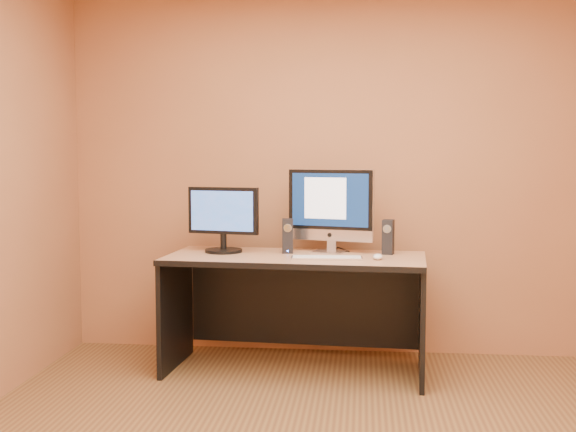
{
  "coord_description": "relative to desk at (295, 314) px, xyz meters",
  "views": [
    {
      "loc": [
        0.13,
        -3.22,
        1.45
      ],
      "look_at": [
        -0.35,
        1.34,
        1.05
      ],
      "focal_mm": 45.0,
      "sensor_mm": 36.0,
      "label": 1
    }
  ],
  "objects": [
    {
      "name": "second_monitor",
      "position": [
        -0.5,
        0.12,
        0.61
      ],
      "size": [
        0.54,
        0.35,
        0.44
      ],
      "primitive_type": null,
      "rotation": [
        0.0,
        0.0,
        -0.2
      ],
      "color": "black",
      "rests_on": "desk"
    },
    {
      "name": "cable_b",
      "position": [
        0.21,
        0.33,
        0.39
      ],
      "size": [
        0.12,
        0.16,
        0.01
      ],
      "primitive_type": "cylinder",
      "rotation": [
        1.57,
        0.0,
        -0.62
      ],
      "color": "black",
      "rests_on": "desk"
    },
    {
      "name": "imac",
      "position": [
        0.21,
        0.18,
        0.68
      ],
      "size": [
        0.64,
        0.37,
        0.58
      ],
      "primitive_type": null,
      "rotation": [
        0.0,
        0.0,
        -0.27
      ],
      "color": "#B6B7BB",
      "rests_on": "desk"
    },
    {
      "name": "speaker_right",
      "position": [
        0.61,
        0.14,
        0.5
      ],
      "size": [
        0.09,
        0.09,
        0.23
      ],
      "primitive_type": null,
      "rotation": [
        0.0,
        0.0,
        -0.22
      ],
      "color": "black",
      "rests_on": "desk"
    },
    {
      "name": "walls",
      "position": [
        0.31,
        -1.44,
        0.91
      ],
      "size": [
        4.0,
        4.0,
        2.6
      ],
      "primitive_type": null,
      "color": "#9D653F",
      "rests_on": "ground"
    },
    {
      "name": "cable_a",
      "position": [
        0.31,
        0.32,
        0.39
      ],
      "size": [
        0.09,
        0.22,
        0.01
      ],
      "primitive_type": "cylinder",
      "rotation": [
        1.57,
        0.0,
        0.37
      ],
      "color": "black",
      "rests_on": "desk"
    },
    {
      "name": "speaker_left",
      "position": [
        -0.06,
        0.13,
        0.5
      ],
      "size": [
        0.08,
        0.08,
        0.23
      ],
      "primitive_type": null,
      "rotation": [
        0.0,
        0.0,
        0.13
      ],
      "color": "black",
      "rests_on": "desk"
    },
    {
      "name": "desk",
      "position": [
        0.0,
        0.0,
        0.0
      ],
      "size": [
        1.72,
        0.85,
        0.78
      ],
      "primitive_type": null,
      "rotation": [
        0.0,
        0.0,
        -0.07
      ],
      "color": "tan",
      "rests_on": "ground"
    },
    {
      "name": "keyboard",
      "position": [
        0.21,
        -0.13,
        0.4
      ],
      "size": [
        0.46,
        0.14,
        0.02
      ],
      "primitive_type": "cube",
      "rotation": [
        0.0,
        0.0,
        0.05
      ],
      "color": "silver",
      "rests_on": "desk"
    },
    {
      "name": "mouse",
      "position": [
        0.53,
        -0.11,
        0.41
      ],
      "size": [
        0.07,
        0.11,
        0.04
      ],
      "primitive_type": "ellipsoid",
      "rotation": [
        0.0,
        0.0,
        -0.11
      ],
      "color": "white",
      "rests_on": "desk"
    }
  ]
}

